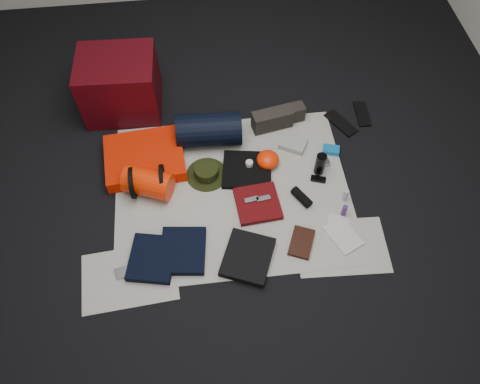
{
  "coord_description": "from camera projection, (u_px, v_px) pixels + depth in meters",
  "views": [
    {
      "loc": [
        -0.15,
        -1.76,
        2.7
      ],
      "look_at": [
        0.04,
        -0.07,
        0.1
      ],
      "focal_mm": 35.0,
      "sensor_mm": 36.0,
      "label": 1
    }
  ],
  "objects": [
    {
      "name": "cyan_case",
      "position": [
        331.0,
        150.0,
        3.4
      ],
      "size": [
        0.13,
        0.1,
        0.04
      ],
      "primitive_type": "cube",
      "rotation": [
        0.0,
        0.0,
        -0.28
      ],
      "color": "#116AA5",
      "rests_on": "newspaper_mat"
    },
    {
      "name": "navy_duffel",
      "position": [
        209.0,
        130.0,
        3.37
      ],
      "size": [
        0.48,
        0.27,
        0.24
      ],
      "primitive_type": "cylinder",
      "rotation": [
        0.0,
        1.57,
        -0.05
      ],
      "color": "black",
      "rests_on": "newspaper_mat"
    },
    {
      "name": "red_cabinet",
      "position": [
        120.0,
        85.0,
        3.47
      ],
      "size": [
        0.57,
        0.49,
        0.46
      ],
      "primitive_type": "cube",
      "rotation": [
        0.0,
        0.0,
        -0.04
      ],
      "color": "#43040B",
      "rests_on": "floor"
    },
    {
      "name": "map_booklet",
      "position": [
        343.0,
        236.0,
        3.03
      ],
      "size": [
        0.25,
        0.28,
        0.01
      ],
      "primitive_type": "cube",
      "rotation": [
        0.0,
        0.0,
        0.44
      ],
      "color": "beige",
      "rests_on": "newspaper_mat"
    },
    {
      "name": "compact_camera",
      "position": [
        323.0,
        163.0,
        3.33
      ],
      "size": [
        0.1,
        0.07,
        0.04
      ],
      "primitive_type": "cube",
      "rotation": [
        0.0,
        0.0,
        0.15
      ],
      "color": "#9D9EA2",
      "rests_on": "newspaper_mat"
    },
    {
      "name": "hiking_boot_left",
      "position": [
        272.0,
        120.0,
        3.48
      ],
      "size": [
        0.32,
        0.17,
        0.15
      ],
      "primitive_type": "cube",
      "rotation": [
        0.0,
        0.0,
        0.19
      ],
      "color": "#2C2722",
      "rests_on": "newspaper_mat"
    },
    {
      "name": "speaker",
      "position": [
        302.0,
        197.0,
        3.16
      ],
      "size": [
        0.14,
        0.17,
        0.06
      ],
      "primitive_type": "cylinder",
      "rotation": [
        1.57,
        0.0,
        0.55
      ],
      "color": "black",
      "rests_on": "newspaper_mat"
    },
    {
      "name": "stuff_sack",
      "position": [
        148.0,
        183.0,
        3.15
      ],
      "size": [
        0.37,
        0.3,
        0.19
      ],
      "primitive_type": "cylinder",
      "rotation": [
        0.0,
        1.57,
        -0.38
      ],
      "color": "#F82804",
      "rests_on": "newspaper_mat"
    },
    {
      "name": "red_shirt",
      "position": [
        258.0,
        204.0,
        3.15
      ],
      "size": [
        0.31,
        0.31,
        0.04
      ],
      "primitive_type": "cube",
      "rotation": [
        0.0,
        0.0,
        0.08
      ],
      "color": "#55090B",
      "rests_on": "newspaper_mat"
    },
    {
      "name": "paperback_book",
      "position": [
        301.0,
        242.0,
        2.99
      ],
      "size": [
        0.21,
        0.25,
        0.03
      ],
      "primitive_type": "cube",
      "rotation": [
        0.0,
        0.0,
        -0.41
      ],
      "color": "black",
      "rests_on": "newspaper_mat"
    },
    {
      "name": "sack_strap_right",
      "position": [
        163.0,
        180.0,
        3.14
      ],
      "size": [
        0.03,
        0.22,
        0.22
      ],
      "primitive_type": "cylinder",
      "rotation": [
        0.0,
        1.57,
        0.0
      ],
      "color": "black",
      "rests_on": "newspaper_mat"
    },
    {
      "name": "toiletry_clear",
      "position": [
        345.0,
        195.0,
        3.15
      ],
      "size": [
        0.04,
        0.04,
        0.1
      ],
      "primitive_type": "cylinder",
      "rotation": [
        0.0,
        0.0,
        -0.04
      ],
      "color": "#A6ABA6",
      "rests_on": "newspaper_mat"
    },
    {
      "name": "tape_roll",
      "position": [
        249.0,
        163.0,
        3.29
      ],
      "size": [
        0.05,
        0.05,
        0.04
      ],
      "primitive_type": "cylinder",
      "color": "beige",
      "rests_on": "black_tshirt"
    },
    {
      "name": "trousers_charcoal",
      "position": [
        248.0,
        257.0,
        2.92
      ],
      "size": [
        0.39,
        0.41,
        0.05
      ],
      "primitive_type": "cube",
      "rotation": [
        0.0,
        0.0,
        -0.4
      ],
      "color": "black",
      "rests_on": "newspaper_mat"
    },
    {
      "name": "map_printout",
      "position": [
        337.0,
        226.0,
        3.07
      ],
      "size": [
        0.19,
        0.21,
        0.01
      ],
      "primitive_type": "cube",
      "rotation": [
        0.0,
        0.0,
        -0.4
      ],
      "color": "beige",
      "rests_on": "newspaper_mat"
    },
    {
      "name": "orange_stuff_sack",
      "position": [
        268.0,
        160.0,
        3.31
      ],
      "size": [
        0.16,
        0.16,
        0.1
      ],
      "primitive_type": "ellipsoid",
      "rotation": [
        0.0,
        0.0,
        -0.02
      ],
      "color": "#F82804",
      "rests_on": "newspaper_mat"
    },
    {
      "name": "flip_flop_right",
      "position": [
        362.0,
        114.0,
        3.61
      ],
      "size": [
        0.11,
        0.26,
        0.01
      ],
      "primitive_type": "cube",
      "rotation": [
        0.0,
        0.0,
        -0.05
      ],
      "color": "black",
      "rests_on": "floor"
    },
    {
      "name": "sunglasses",
      "position": [
        318.0,
        179.0,
        3.26
      ],
      "size": [
        0.11,
        0.07,
        0.03
      ],
      "primitive_type": "cube",
      "rotation": [
        0.0,
        0.0,
        -0.33
      ],
      "color": "black",
      "rests_on": "newspaper_mat"
    },
    {
      "name": "energy_bar_a",
      "position": [
        252.0,
        200.0,
        3.13
      ],
      "size": [
        0.1,
        0.05,
        0.01
      ],
      "primitive_type": "cube",
      "rotation": [
        0.0,
        0.0,
        0.14
      ],
      "color": "#9D9EA2",
      "rests_on": "red_shirt"
    },
    {
      "name": "boonie_brim",
      "position": [
        207.0,
        174.0,
        3.3
      ],
      "size": [
        0.37,
        0.37,
        0.01
      ],
      "primitive_type": "cylinder",
      "rotation": [
        0.0,
        0.0,
        -0.35
      ],
      "color": "black",
      "rests_on": "newspaper_mat"
    },
    {
      "name": "floor",
      "position": [
        232.0,
        193.0,
        3.24
      ],
      "size": [
        4.5,
        4.5,
        0.02
      ],
      "primitive_type": "cube",
      "color": "black",
      "rests_on": "ground"
    },
    {
      "name": "newspaper_mat",
      "position": [
        232.0,
        192.0,
        3.23
      ],
      "size": [
        1.6,
        1.3,
        0.01
      ],
      "primitive_type": "cube",
      "color": "beige",
      "rests_on": "floor"
    },
    {
      "name": "toiletry_purple",
      "position": [
        344.0,
        211.0,
        3.08
      ],
      "size": [
        0.04,
        0.04,
        0.1
      ],
      "primitive_type": "cylinder",
      "rotation": [
        0.0,
        0.0,
        -0.32
      ],
      "color": "#482372",
      "rests_on": "newspaper_mat"
    },
    {
      "name": "first_aid_pouch",
      "position": [
        293.0,
        144.0,
        3.42
      ],
      "size": [
        0.23,
        0.21,
        0.05
      ],
      "primitive_type": "cube",
      "rotation": [
        0.0,
        0.0,
        -0.51
      ],
      "color": "#919992",
      "rests_on": "newspaper_mat"
    },
    {
      "name": "trousers_navy_a",
      "position": [
        152.0,
        259.0,
        2.92
      ],
      "size": [
        0.33,
        0.36,
        0.05
      ],
      "primitive_type": "cube",
      "rotation": [
        0.0,
        0.0,
        -0.21
      ],
      "color": "black",
      "rests_on": "newspaper_mat"
    },
    {
      "name": "flip_flop_left",
      "position": [
        341.0,
        123.0,
        3.56
      ],
      "size": [
        0.23,
        0.29,
        0.02
      ],
      "primitive_type": "cube",
      "rotation": [
        0.0,
        0.0,
        0.54
      ],
      "color": "black",
      "rests_on": "floor"
    },
    {
      "name": "boonie_crown",
      "position": [
        206.0,
        171.0,
        3.26
      ],
      "size": [
        0.17,
        0.17,
        0.08
      ],
      "primitive_type": "cylinder",
      "color": "black",
      "rests_on": "boonie_brim"
    },
    {
      "name": "water_bottle",
      "position": [
        320.0,
        164.0,
        3.24
      ],
      "size": [
        0.09,
        0.09,
        0.18
      ],
      "primitive_type": "cylinder",
      "rotation": [
        0.0,
        0.0,
        -0.33
      ],
      "color": "black",
      "rests_on": "newspaper_mat"
    },
    {
      "name": "hiking_boot_right",
      "position": [
        287.0,
        114.0,
        3.52
      ],
      "size": [
        0.28,
        0.14,
        0.13
      ],
      "primitive_type": "cube",
      "rotation": [
        0.0,
        0.0,
        0.18
      ],
      "color": "#2C2722",
      "rests_on": "newspaper_mat"
    },
    {
      "name": "newspaper_sheet_front_right",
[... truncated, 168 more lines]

